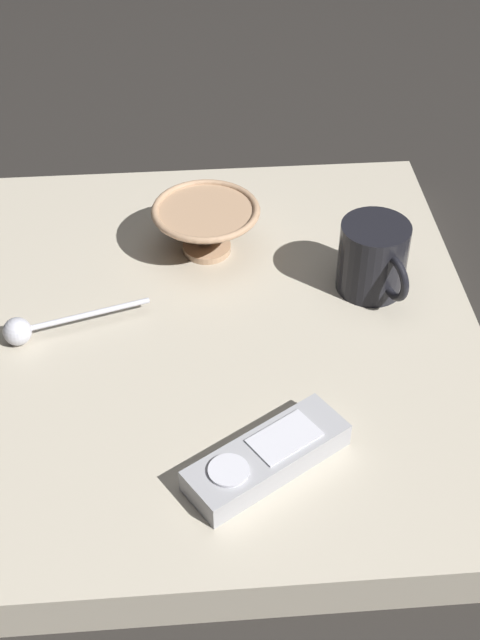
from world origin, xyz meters
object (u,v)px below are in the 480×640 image
(cereal_bowl, at_px, (206,226))
(tv_remote_near, at_px, (267,457))
(teaspoon, at_px, (28,329))
(coffee_mug, at_px, (374,258))

(cereal_bowl, distance_m, tv_remote_near, 0.33)
(cereal_bowl, bearing_deg, teaspoon, -143.85)
(teaspoon, bearing_deg, tv_remote_near, -39.29)
(coffee_mug, height_order, teaspoon, coffee_mug)
(cereal_bowl, relative_size, tv_remote_near, 0.79)
(cereal_bowl, distance_m, teaspoon, 0.24)
(tv_remote_near, bearing_deg, teaspoon, 140.71)
(teaspoon, xyz_separation_m, tv_remote_near, (0.23, -0.19, -0.00))
(coffee_mug, distance_m, tv_remote_near, 0.29)
(cereal_bowl, bearing_deg, coffee_mug, -24.89)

